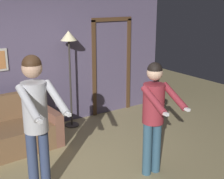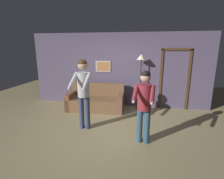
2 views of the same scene
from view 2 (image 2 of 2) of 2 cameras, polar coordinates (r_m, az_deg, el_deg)
name	(u,v)px [view 2 (image 2 of 2)]	position (r m, az deg, el deg)	size (l,w,h in m)	color
ground_plane	(105,130)	(4.67, -2.35, -13.18)	(12.00, 12.00, 0.00)	tan
back_wall_assembly	(119,70)	(6.31, 2.24, 6.33)	(6.40, 0.10, 2.60)	#554B65
couch	(96,101)	(6.07, -5.31, -3.91)	(1.94, 0.95, 0.87)	brown
torchiere_lamp	(141,65)	(5.91, 9.45, 7.97)	(0.31, 0.31, 1.88)	#332D28
person_standing_left	(83,87)	(4.45, -9.37, 0.73)	(0.45, 0.72, 1.83)	#344062
person_standing_right	(144,101)	(3.81, 10.51, -3.71)	(0.47, 0.68, 1.64)	#2F5167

